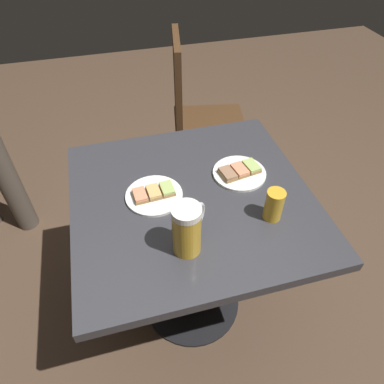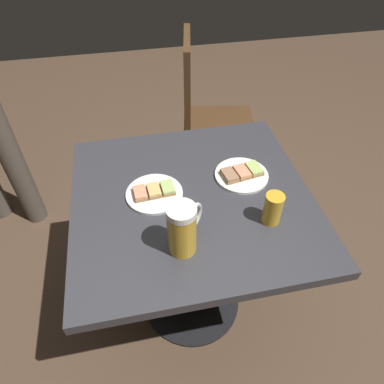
{
  "view_description": "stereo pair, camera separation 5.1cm",
  "coord_description": "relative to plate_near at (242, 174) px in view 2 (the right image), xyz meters",
  "views": [
    {
      "loc": [
        0.8,
        -0.22,
        1.54
      ],
      "look_at": [
        0.0,
        0.0,
        0.73
      ],
      "focal_mm": 32.63,
      "sensor_mm": 36.0,
      "label": 1
    },
    {
      "loc": [
        0.81,
        -0.17,
        1.54
      ],
      "look_at": [
        0.0,
        0.0,
        0.73
      ],
      "focal_mm": 32.63,
      "sensor_mm": 36.0,
      "label": 2
    }
  ],
  "objects": [
    {
      "name": "ground_plane",
      "position": [
        0.06,
        -0.19,
        -0.72
      ],
      "size": [
        6.0,
        6.0,
        0.0
      ],
      "primitive_type": "plane",
      "color": "#4C3828"
    },
    {
      "name": "cafe_table",
      "position": [
        0.06,
        -0.19,
        -0.15
      ],
      "size": [
        0.77,
        0.8,
        0.71
      ],
      "color": "black",
      "rests_on": "ground_plane"
    },
    {
      "name": "plate_near",
      "position": [
        0.0,
        0.0,
        0.0
      ],
      "size": [
        0.19,
        0.19,
        0.03
      ],
      "color": "white",
      "rests_on": "cafe_table"
    },
    {
      "name": "plate_far",
      "position": [
        0.03,
        -0.32,
        -0.0
      ],
      "size": [
        0.19,
        0.19,
        0.03
      ],
      "color": "white",
      "rests_on": "cafe_table"
    },
    {
      "name": "beer_mug",
      "position": [
        0.26,
        -0.26,
        0.07
      ],
      "size": [
        0.12,
        0.12,
        0.17
      ],
      "color": "gold",
      "rests_on": "cafe_table"
    },
    {
      "name": "beer_glass_small",
      "position": [
        0.22,
        0.03,
        0.04
      ],
      "size": [
        0.06,
        0.06,
        0.11
      ],
      "primitive_type": "cylinder",
      "color": "gold",
      "rests_on": "cafe_table"
    },
    {
      "name": "cafe_chair",
      "position": [
        -0.69,
        0.04,
        -0.18
      ],
      "size": [
        0.45,
        0.45,
        0.94
      ],
      "rotation": [
        0.0,
        0.0,
        -0.19
      ],
      "color": "#472D19",
      "rests_on": "ground_plane"
    }
  ]
}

